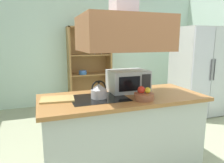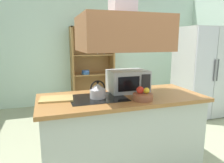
% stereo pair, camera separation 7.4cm
% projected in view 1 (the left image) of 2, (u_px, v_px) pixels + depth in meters
% --- Properties ---
extents(wall_back, '(6.00, 0.12, 2.70)m').
position_uv_depth(wall_back, '(85.00, 47.00, 5.02)').
color(wall_back, silver).
rests_on(wall_back, ground).
extents(kitchen_island, '(1.83, 0.80, 0.90)m').
position_uv_depth(kitchen_island, '(122.00, 133.00, 2.40)').
color(kitchen_island, '#B3BAAF').
rests_on(kitchen_island, ground).
extents(range_hood, '(0.90, 0.70, 1.30)m').
position_uv_depth(range_hood, '(123.00, 21.00, 2.16)').
color(range_hood, '#A0613C').
extents(refrigerator, '(0.90, 0.78, 1.77)m').
position_uv_depth(refrigerator, '(197.00, 72.00, 4.24)').
color(refrigerator, '#B8BAB5').
rests_on(refrigerator, ground).
extents(dish_cabinet, '(1.00, 0.40, 1.82)m').
position_uv_depth(dish_cabinet, '(89.00, 71.00, 4.94)').
color(dish_cabinet, olive).
rests_on(dish_cabinet, ground).
extents(kettle, '(0.17, 0.17, 0.19)m').
position_uv_depth(kettle, '(99.00, 91.00, 2.21)').
color(kettle, '#C1B6BD').
rests_on(kettle, kitchen_island).
extents(cutting_board, '(0.36, 0.27, 0.02)m').
position_uv_depth(cutting_board, '(57.00, 99.00, 2.16)').
color(cutting_board, '#AC8C4D').
rests_on(cutting_board, kitchen_island).
extents(microwave, '(0.46, 0.35, 0.26)m').
position_uv_depth(microwave, '(128.00, 81.00, 2.51)').
color(microwave, '#B7BABF').
rests_on(microwave, kitchen_island).
extents(fruit_bowl, '(0.21, 0.21, 0.14)m').
position_uv_depth(fruit_bowl, '(144.00, 95.00, 2.16)').
color(fruit_bowl, brown).
rests_on(fruit_bowl, kitchen_island).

